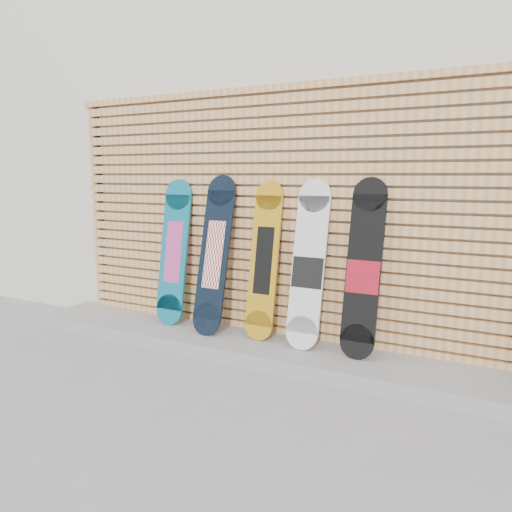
% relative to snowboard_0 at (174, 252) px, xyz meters
% --- Properties ---
extents(ground, '(80.00, 80.00, 0.00)m').
position_rel_snowboard_0_xyz_m(ground, '(1.07, -0.81, -0.81)').
color(ground, gray).
rests_on(ground, ground).
extents(building, '(12.00, 5.00, 3.60)m').
position_rel_snowboard_0_xyz_m(building, '(1.57, 2.69, 0.99)').
color(building, beige).
rests_on(building, ground).
extents(concrete_step, '(4.60, 0.70, 0.12)m').
position_rel_snowboard_0_xyz_m(concrete_step, '(0.92, -0.13, -0.75)').
color(concrete_step, gray).
rests_on(concrete_step, ground).
extents(slat_wall, '(4.26, 0.08, 2.29)m').
position_rel_snowboard_0_xyz_m(slat_wall, '(0.92, 0.16, 0.40)').
color(slat_wall, tan).
rests_on(slat_wall, ground).
extents(snowboard_0, '(0.30, 0.27, 1.38)m').
position_rel_snowboard_0_xyz_m(snowboard_0, '(0.00, 0.00, 0.00)').
color(snowboard_0, '#0C637B').
rests_on(snowboard_0, concrete_step).
extents(snowboard_1, '(0.29, 0.37, 1.42)m').
position_rel_snowboard_0_xyz_m(snowboard_1, '(0.49, -0.05, 0.02)').
color(snowboard_1, black).
rests_on(snowboard_1, concrete_step).
extents(snowboard_2, '(0.26, 0.27, 1.37)m').
position_rel_snowboard_0_xyz_m(snowboard_2, '(0.97, -0.00, -0.00)').
color(snowboard_2, '#B68113').
rests_on(snowboard_2, concrete_step).
extents(snowboard_3, '(0.28, 0.32, 1.39)m').
position_rel_snowboard_0_xyz_m(snowboard_3, '(1.39, -0.03, -0.01)').
color(snowboard_3, silver).
rests_on(snowboard_3, concrete_step).
extents(snowboard_4, '(0.28, 0.31, 1.41)m').
position_rel_snowboard_0_xyz_m(snowboard_4, '(1.85, -0.02, 0.00)').
color(snowboard_4, black).
rests_on(snowboard_4, concrete_step).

